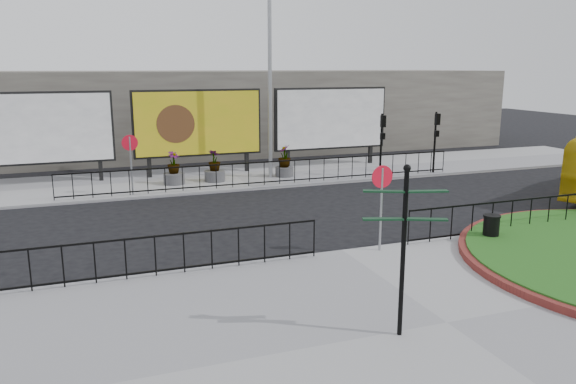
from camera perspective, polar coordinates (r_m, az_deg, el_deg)
name	(u,v)px	position (r m, az deg, el deg)	size (l,w,h in m)	color
ground	(342,254)	(16.33, 5.49, -6.26)	(90.00, 90.00, 0.00)	black
pavement_near	(447,325)	(12.33, 15.82, -12.88)	(30.00, 10.00, 0.12)	gray
pavement_far	(235,177)	(27.27, -5.44, 1.55)	(44.00, 6.00, 0.12)	gray
railing_near_left	(126,259)	(14.37, -16.17, -6.55)	(10.00, 0.10, 1.10)	black
railing_near_right	(530,214)	(19.54, 23.41, -2.05)	(9.00, 0.10, 1.10)	black
railing_far	(272,173)	(24.89, -1.64, 1.97)	(18.00, 0.10, 1.10)	black
speed_sign_far	(130,151)	(23.61, -15.72, 3.99)	(0.64, 0.07, 2.47)	gray
speed_sign_near	(382,189)	(15.93, 9.50, 0.30)	(0.64, 0.07, 2.47)	gray
billboard_left	(40,129)	(27.06, -23.88, 5.89)	(6.20, 0.31, 4.10)	black
billboard_mid	(198,123)	(27.51, -9.11, 6.90)	(6.20, 0.31, 4.10)	black
billboard_right	(331,119)	(29.65, 4.38, 7.42)	(6.20, 0.31, 4.10)	black
lamp_post	(270,76)	(26.24, -1.83, 11.65)	(0.74, 0.18, 9.23)	gray
signal_pole_a	(382,135)	(26.94, 9.53, 5.69)	(0.22, 0.26, 3.00)	black
signal_pole_b	(436,133)	(28.53, 14.80, 5.83)	(0.22, 0.26, 3.00)	black
building_backdrop	(194,111)	(36.63, -9.57, 8.12)	(40.00, 10.00, 5.00)	slate
fingerpost_sign	(404,235)	(10.84, 11.70, -4.26)	(1.56, 0.79, 3.40)	black
litter_bin	(491,228)	(17.85, 19.94, -3.51)	(0.50, 0.50, 0.84)	black
planter_a	(174,172)	(25.59, -11.52, 2.00)	(0.94, 0.94, 1.47)	#4C4C4F
planter_b	(215,169)	(25.92, -7.46, 2.28)	(0.93, 0.93, 1.47)	#4C4C4F
planter_c	(284,163)	(26.84, -0.37, 2.92)	(0.87, 0.87, 1.51)	#4C4C4F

